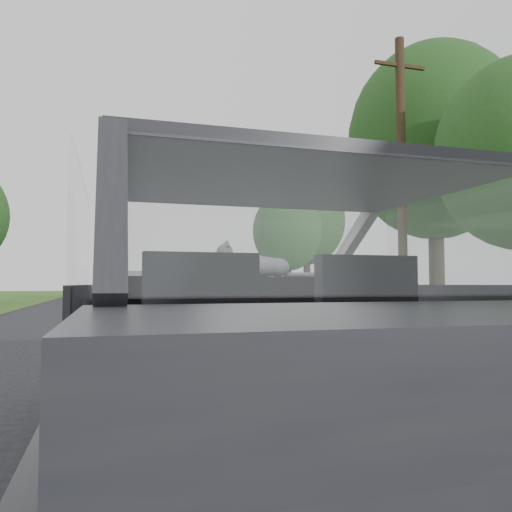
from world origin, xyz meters
TOP-DOWN VIEW (x-y plane):
  - ground at (0.00, 0.00)m, footprint 140.00×140.00m
  - subject_car at (0.00, 0.00)m, footprint 1.80×4.00m
  - dashboard at (0.00, 0.62)m, footprint 1.58×0.45m
  - driver_seat at (-0.40, -0.29)m, footprint 0.50×0.72m
  - passenger_seat at (0.40, -0.29)m, footprint 0.50×0.72m
  - steering_wheel at (-0.40, 0.33)m, footprint 0.36×0.36m
  - cat at (0.18, 0.65)m, footprint 0.54×0.17m
  - guardrail at (4.30, 10.00)m, footprint 0.05×90.00m
  - other_car at (0.60, 21.68)m, footprint 2.14×4.89m
  - highway_sign at (5.29, 23.15)m, footprint 0.24×0.94m
  - utility_pole at (7.42, 10.18)m, footprint 0.34×0.34m
  - tree_1 at (10.64, 12.99)m, footprint 8.11×8.11m
  - tree_2 at (9.68, 26.25)m, footprint 4.95×4.95m
  - tree_3 at (13.72, 32.99)m, footprint 7.33×7.33m

SIDE VIEW (x-z plane):
  - ground at x=0.00m, z-range 0.00..0.00m
  - guardrail at x=4.30m, z-range 0.42..0.74m
  - subject_car at x=0.00m, z-range 0.00..1.45m
  - other_car at x=0.60m, z-range 0.00..1.58m
  - dashboard at x=0.00m, z-range 0.70..1.00m
  - driver_seat at x=-0.40m, z-range 0.67..1.09m
  - passenger_seat at x=0.40m, z-range 0.67..1.09m
  - steering_wheel at x=-0.40m, z-range 0.90..0.94m
  - cat at x=0.18m, z-range 0.96..1.20m
  - highway_sign at x=5.29m, z-range 0.00..2.35m
  - tree_2 at x=9.68m, z-range 0.00..6.47m
  - utility_pole at x=7.42m, z-range 0.00..8.29m
  - tree_3 at x=13.72m, z-range 0.00..8.94m
  - tree_1 at x=10.64m, z-range 0.00..9.56m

